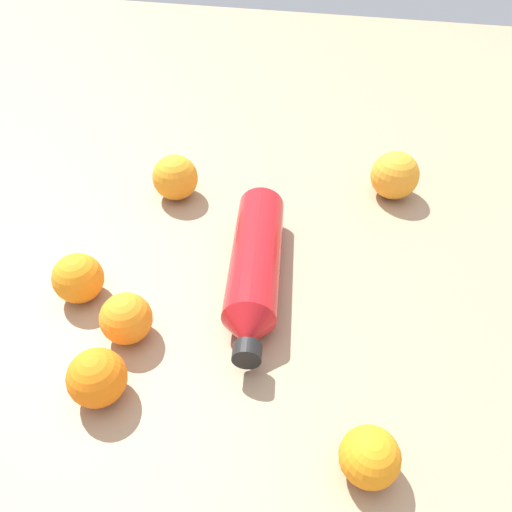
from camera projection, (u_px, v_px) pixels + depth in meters
The scene contains 8 objects.
ground_plane at pixel (269, 287), 0.73m from camera, with size 2.40×2.40×0.00m, color #9E7F60.
water_bottle at pixel (255, 267), 0.71m from camera, with size 0.30×0.11×0.07m.
orange_0 at pixel (126, 318), 0.64m from camera, with size 0.07×0.07×0.07m, color orange.
orange_1 at pixel (370, 457), 0.51m from camera, with size 0.06×0.06×0.06m, color orange.
orange_2 at pixel (395, 175), 0.86m from camera, with size 0.08×0.08×0.08m, color orange.
orange_3 at pixel (78, 278), 0.69m from camera, with size 0.07×0.07×0.07m, color orange.
orange_4 at pixel (175, 178), 0.86m from camera, with size 0.08×0.08×0.08m, color orange.
orange_5 at pixel (97, 378), 0.58m from camera, with size 0.07×0.07×0.07m, color orange.
Camera 1 is at (-0.49, -0.08, 0.53)m, focal length 35.26 mm.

